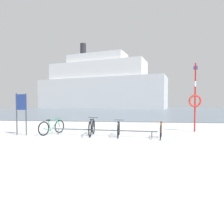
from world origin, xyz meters
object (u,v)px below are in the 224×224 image
bicycle_1 (92,128)px  bicycle_3 (161,130)px  bicycle_2 (119,129)px  info_sign (21,107)px  bicycle_0 (52,127)px  rescue_post (195,99)px  ferry_ship (99,86)px

bicycle_1 → bicycle_3: (3.18, -0.35, -0.04)m
bicycle_2 → info_sign: (-4.67, -0.22, 1.03)m
bicycle_1 → info_sign: info_sign is taller
bicycle_2 → info_sign: info_sign is taller
bicycle_1 → bicycle_2: bicycle_1 is taller
bicycle_0 → bicycle_3: size_ratio=1.01×
bicycle_3 → rescue_post: (2.07, 2.44, 1.44)m
bicycle_0 → rescue_post: (7.31, 1.94, 1.43)m
bicycle_0 → bicycle_3: (5.24, -0.50, -0.01)m
rescue_post → ferry_ship: size_ratio=0.07×
rescue_post → ferry_ship: bearing=105.5°
bicycle_2 → info_sign: bearing=-177.3°
bicycle_1 → bicycle_2: size_ratio=1.06×
ferry_ship → bicycle_2: bearing=-78.1°
info_sign → rescue_post: bearing=15.7°
rescue_post → info_sign: bearing=-164.3°
bicycle_1 → bicycle_3: size_ratio=1.09×
info_sign → rescue_post: size_ratio=0.54×
bicycle_0 → bicycle_1: (2.06, -0.16, 0.02)m
bicycle_3 → ferry_ship: (-16.18, 68.28, 8.38)m
info_sign → ferry_ship: (-9.62, 68.26, 7.35)m
rescue_post → bicycle_1: bearing=-158.2°
bicycle_2 → bicycle_0: bearing=175.5°
bicycle_0 → bicycle_3: bicycle_0 is taller
bicycle_3 → bicycle_1: bearing=173.8°
bicycle_3 → rescue_post: 3.51m
bicycle_0 → bicycle_3: bearing=-5.5°
bicycle_0 → ferry_ship: ferry_ship is taller
ferry_ship → rescue_post: bearing=-74.5°
bicycle_0 → bicycle_2: bicycle_0 is taller
bicycle_2 → info_sign: 4.79m
bicycle_0 → rescue_post: bearing=14.8°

